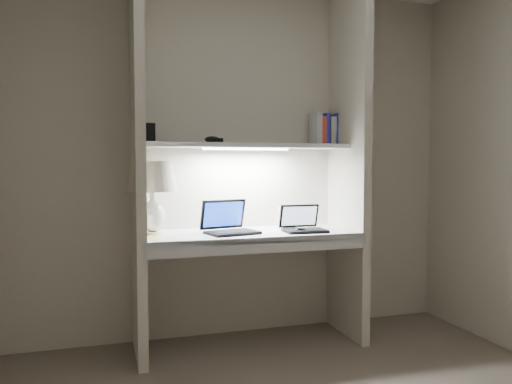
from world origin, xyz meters
name	(u,v)px	position (x,y,z in m)	size (l,w,h in m)	color
back_wall	(239,161)	(0.00, 1.50, 1.25)	(3.20, 0.01, 2.50)	beige
alcove_panel_left	(138,160)	(-0.73, 1.23, 1.25)	(0.06, 0.55, 2.50)	beige
alcove_panel_right	(349,161)	(0.73, 1.23, 1.25)	(0.06, 0.55, 2.50)	beige
desk	(250,235)	(0.00, 1.23, 0.75)	(1.40, 0.55, 0.04)	white
desk_apron	(262,245)	(0.00, 0.96, 0.72)	(1.46, 0.03, 0.10)	silver
shelf	(246,146)	(0.00, 1.32, 1.35)	(1.40, 0.36, 0.03)	silver
strip_light	(246,149)	(0.00, 1.32, 1.33)	(0.60, 0.04, 0.01)	white
table_lamp	(152,185)	(-0.64, 1.28, 1.09)	(0.32, 0.32, 0.47)	white
laptop_main	(229,225)	(-0.15, 1.21, 0.82)	(0.38, 0.34, 0.22)	black
laptop_netbook	(303,225)	(0.35, 1.14, 0.81)	(0.28, 0.25, 0.18)	black
speaker	(286,218)	(0.29, 1.30, 0.85)	(0.11, 0.08, 0.15)	silver
mouse	(300,230)	(0.30, 1.08, 0.79)	(0.10, 0.06, 0.03)	black
cable_coil	(235,230)	(-0.09, 1.28, 0.78)	(0.09, 0.09, 0.01)	black
sticky_note	(154,236)	(-0.64, 1.20, 0.77)	(0.07, 0.07, 0.00)	yellow
book_row	(326,130)	(0.64, 1.40, 1.47)	(0.22, 0.15, 0.23)	white
shelf_box	(149,133)	(-0.64, 1.42, 1.43)	(0.08, 0.05, 0.13)	black
shelf_gadget	(212,140)	(-0.23, 1.33, 1.39)	(0.11, 0.08, 0.05)	black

